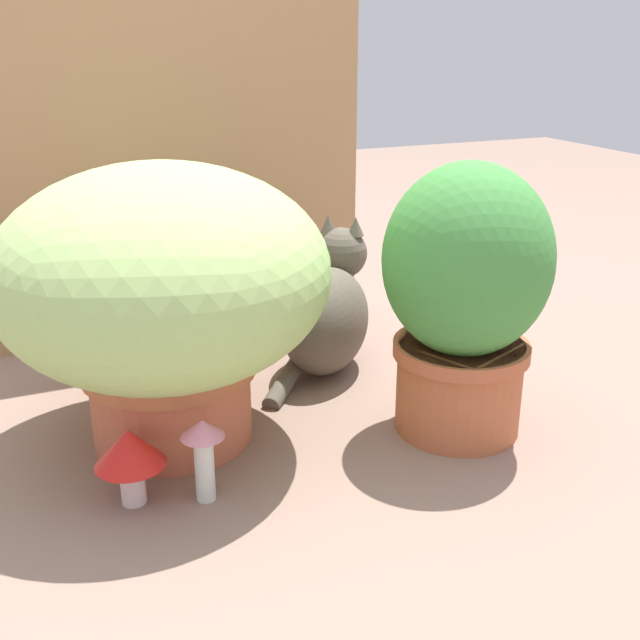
% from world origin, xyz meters
% --- Properties ---
extents(ground_plane, '(6.00, 6.00, 0.00)m').
position_xyz_m(ground_plane, '(0.00, 0.00, 0.00)').
color(ground_plane, '#8A6F60').
extents(cardboard_backdrop, '(0.91, 0.03, 0.94)m').
position_xyz_m(cardboard_backdrop, '(-0.05, 0.55, 0.47)').
color(cardboard_backdrop, tan).
rests_on(cardboard_backdrop, ground).
extents(grass_planter, '(0.55, 0.55, 0.48)m').
position_xyz_m(grass_planter, '(-0.18, 0.04, 0.28)').
color(grass_planter, '#C16242').
rests_on(grass_planter, ground).
extents(leafy_planter, '(0.29, 0.29, 0.48)m').
position_xyz_m(leafy_planter, '(0.29, -0.13, 0.26)').
color(leafy_planter, '#BA623B').
rests_on(leafy_planter, ground).
extents(cat, '(0.34, 0.31, 0.32)m').
position_xyz_m(cat, '(0.19, 0.20, 0.12)').
color(cat, '#575043').
rests_on(cat, ground).
extents(mushroom_ornament_pink, '(0.07, 0.07, 0.14)m').
position_xyz_m(mushroom_ornament_pink, '(-0.19, -0.17, 0.09)').
color(mushroom_ornament_pink, silver).
rests_on(mushroom_ornament_pink, ground).
extents(mushroom_ornament_red, '(0.11, 0.11, 0.12)m').
position_xyz_m(mushroom_ornament_red, '(-0.29, -0.14, 0.09)').
color(mushroom_ornament_red, silver).
rests_on(mushroom_ornament_red, ground).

